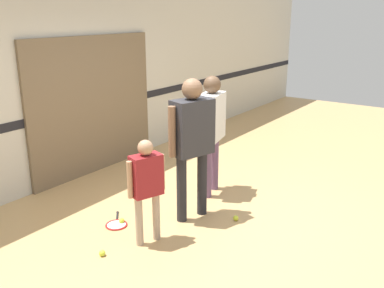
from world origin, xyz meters
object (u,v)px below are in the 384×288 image
person_student_right (212,123)px  tennis_ball_near_instructor (236,218)px  racket_spare_on_floor (116,224)px  person_student_left (147,181)px  tennis_ball_stray_left (102,253)px  tennis_ball_stray_right (209,166)px  tennis_ball_by_spare_racket (122,221)px  person_instructor (192,134)px

person_student_right → tennis_ball_near_instructor: (-0.54, -0.71, -0.99)m
person_student_right → racket_spare_on_floor: size_ratio=3.68×
person_student_left → tennis_ball_near_instructor: person_student_left is taller
person_student_left → tennis_ball_stray_left: person_student_left is taller
tennis_ball_stray_right → tennis_ball_near_instructor: bearing=-136.8°
racket_spare_on_floor → tennis_ball_near_instructor: size_ratio=6.81×
racket_spare_on_floor → tennis_ball_stray_left: tennis_ball_stray_left is taller
person_student_right → racket_spare_on_floor: person_student_right is taller
racket_spare_on_floor → tennis_ball_by_spare_racket: size_ratio=6.81×
tennis_ball_stray_left → tennis_ball_stray_right: size_ratio=1.00×
racket_spare_on_floor → tennis_ball_by_spare_racket: (0.07, -0.02, 0.02)m
tennis_ball_stray_left → tennis_ball_near_instructor: bearing=-26.5°
person_student_right → racket_spare_on_floor: bearing=-29.5°
tennis_ball_by_spare_racket → racket_spare_on_floor: bearing=160.3°
tennis_ball_near_instructor → tennis_ball_stray_left: size_ratio=1.00×
tennis_ball_near_instructor → tennis_ball_stray_left: 1.68m
person_student_right → tennis_ball_stray_left: person_student_right is taller
person_student_left → person_student_right: 1.57m
person_student_left → tennis_ball_stray_left: bearing=177.4°
person_instructor → person_student_left: size_ratio=1.46×
racket_spare_on_floor → tennis_ball_stray_right: bearing=-38.7°
person_instructor → tennis_ball_near_instructor: 1.18m
tennis_ball_near_instructor → tennis_ball_stray_right: 1.84m
person_student_right → tennis_ball_stray_left: bearing=-15.1°
person_instructor → tennis_ball_stray_right: person_instructor is taller
person_student_left → person_instructor: bearing=16.0°
tennis_ball_stray_right → person_student_left: bearing=-163.0°
person_instructor → person_student_left: person_instructor is taller
racket_spare_on_floor → tennis_ball_near_instructor: (0.92, -1.12, 0.02)m
person_instructor → tennis_ball_by_spare_racket: 1.36m
person_student_left → tennis_ball_near_instructor: (1.00, -0.55, -0.70)m
person_student_right → tennis_ball_by_spare_racket: (-1.40, 0.38, -0.99)m
person_instructor → tennis_ball_stray_right: (1.57, 0.76, -1.04)m
person_student_left → tennis_ball_by_spare_racket: person_student_left is taller
racket_spare_on_floor → tennis_ball_near_instructor: tennis_ball_near_instructor is taller
tennis_ball_by_spare_racket → tennis_ball_stray_right: size_ratio=1.00×
person_instructor → tennis_ball_by_spare_racket: (-0.63, 0.60, -1.04)m
tennis_ball_stray_right → racket_spare_on_floor: bearing=-176.4°
racket_spare_on_floor → person_student_right: bearing=-57.8°
tennis_ball_near_instructor → tennis_ball_by_spare_racket: same height
racket_spare_on_floor → person_instructor: bearing=-83.9°
tennis_ball_stray_right → person_instructor: bearing=-154.1°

